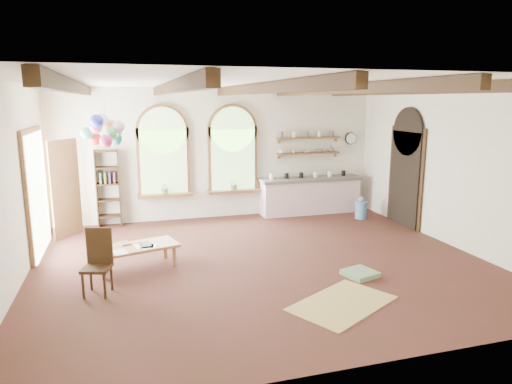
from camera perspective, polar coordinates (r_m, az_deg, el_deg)
name	(u,v)px	position (r m, az deg, el deg)	size (l,w,h in m)	color
floor	(261,262)	(8.43, 0.69, -8.74)	(8.00, 8.00, 0.00)	#4E2320
ceiling_beams	(262,88)	(7.92, 0.74, 12.82)	(6.20, 6.80, 0.18)	#3B2612
window_left	(163,155)	(11.10, -11.49, 4.61)	(1.30, 0.28, 2.20)	brown
window_right	(233,152)	(11.37, -2.90, 4.98)	(1.30, 0.28, 2.20)	brown
left_doorway	(37,194)	(9.67, -25.72, -0.19)	(0.10, 1.90, 2.50)	brown
right_doorway	(405,179)	(11.17, 18.11, 1.55)	(0.10, 1.30, 2.40)	black
kitchen_counter	(310,195)	(11.96, 6.76, -0.38)	(2.68, 0.62, 0.94)	silver
wall_shelf_lower	(308,153)	(11.96, 6.55, 4.84)	(1.70, 0.24, 0.04)	brown
wall_shelf_upper	(309,138)	(11.92, 6.59, 6.75)	(1.70, 0.24, 0.04)	brown
wall_clock	(351,138)	(12.52, 11.77, 6.58)	(0.32, 0.32, 0.04)	black
bookshelf	(108,188)	(11.08, -18.00, 0.42)	(0.53, 0.32, 1.80)	#3B2612
coffee_table	(136,248)	(8.30, -14.80, -6.84)	(1.54, 0.99, 0.41)	#AB764E
side_chair	(98,276)	(7.43, -19.17, -9.86)	(0.49, 0.49, 1.00)	#3B2612
floor_mat	(342,303)	(6.93, 10.72, -13.52)	(1.54, 0.95, 0.02)	tan
floor_cushion	(360,273)	(7.99, 12.87, -9.89)	(0.49, 0.49, 0.08)	#6D9365
water_jug_a	(338,201)	(12.34, 10.16, -1.13)	(0.31, 0.31, 0.61)	#5888BD
water_jug_b	(361,209)	(11.66, 13.00, -2.09)	(0.29, 0.29, 0.56)	#5888BD
balloon_cluster	(105,131)	(9.18, -18.32, 7.28)	(0.83, 0.92, 1.15)	white
table_book	(119,244)	(8.42, -16.73, -6.28)	(0.18, 0.26, 0.02)	olive
tablet	(145,244)	(8.31, -13.70, -6.38)	(0.19, 0.28, 0.01)	black
potted_plant_left	(165,188)	(11.12, -11.29, 0.54)	(0.27, 0.23, 0.30)	#598C4C
potted_plant_right	(234,184)	(11.38, -2.74, 1.01)	(0.27, 0.23, 0.30)	#598C4C
shelf_cup_a	(281,151)	(11.68, 3.15, 5.08)	(0.12, 0.10, 0.10)	white
shelf_cup_b	(294,151)	(11.80, 4.76, 5.11)	(0.10, 0.10, 0.09)	beige
shelf_bowl_a	(306,152)	(11.93, 6.33, 5.05)	(0.22, 0.22, 0.05)	beige
shelf_bowl_b	(319,151)	(12.07, 7.87, 5.11)	(0.20, 0.20, 0.06)	#8C664C
shelf_vase	(331,148)	(12.21, 9.39, 5.44)	(0.18, 0.18, 0.19)	slate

